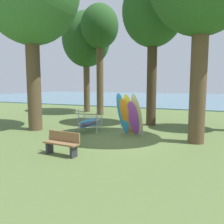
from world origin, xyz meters
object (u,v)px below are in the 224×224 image
park_bench (62,143)px  tree_far_left_back (86,40)px  tree_deep_back (153,13)px  leaning_board_pile (130,116)px  tree_mid_behind (100,29)px  board_storage_rack (90,122)px

park_bench → tree_far_left_back: bearing=115.0°
tree_deep_back → leaning_board_pile: (-0.24, -3.46, -5.74)m
tree_mid_behind → tree_far_left_back: tree_far_left_back is taller
board_storage_rack → leaning_board_pile: bearing=-3.6°
tree_mid_behind → tree_deep_back: bearing=-31.5°
tree_deep_back → board_storage_rack: 7.49m
tree_mid_behind → tree_far_left_back: 2.57m
tree_far_left_back → park_bench: bearing=-65.0°
tree_far_left_back → tree_deep_back: bearing=-32.7°
leaning_board_pile → park_bench: bearing=-108.0°
tree_far_left_back → leaning_board_pile: size_ratio=4.12×
tree_mid_behind → tree_deep_back: 5.89m
tree_far_left_back → leaning_board_pile: (6.84, -8.01, -5.41)m
tree_deep_back → tree_far_left_back: bearing=147.3°
tree_deep_back → park_bench: (-1.51, -7.37, -6.29)m
tree_deep_back → leaning_board_pile: tree_deep_back is taller
tree_mid_behind → leaning_board_pile: 10.01m
board_storage_rack → park_bench: board_storage_rack is taller
leaning_board_pile → tree_deep_back: bearing=86.1°
tree_mid_behind → board_storage_rack: size_ratio=4.16×
leaning_board_pile → board_storage_rack: size_ratio=1.02×
tree_mid_behind → board_storage_rack: bearing=-68.7°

